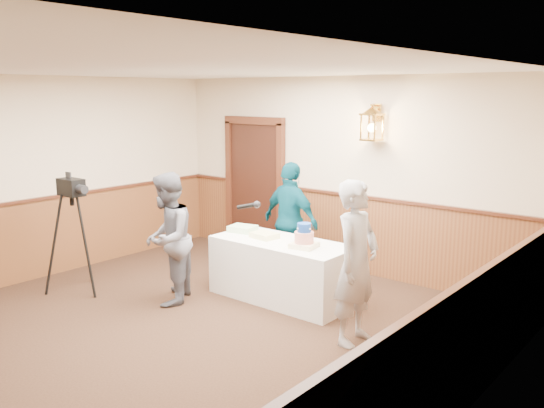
{
  "coord_description": "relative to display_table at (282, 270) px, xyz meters",
  "views": [
    {
      "loc": [
        4.5,
        -3.53,
        2.56
      ],
      "look_at": [
        0.2,
        1.7,
        1.25
      ],
      "focal_mm": 38.0,
      "sensor_mm": 36.0,
      "label": 1
    }
  ],
  "objects": [
    {
      "name": "ground",
      "position": [
        -0.2,
        -1.9,
        -0.38
      ],
      "size": [
        7.0,
        7.0,
        0.0
      ],
      "primitive_type": "plane",
      "color": "black",
      "rests_on": "ground"
    },
    {
      "name": "room_shell",
      "position": [
        -0.25,
        -1.45,
        1.15
      ],
      "size": [
        6.02,
        7.02,
        2.81
      ],
      "color": "beige",
      "rests_on": "ground"
    },
    {
      "name": "display_table",
      "position": [
        0.0,
        0.0,
        0.0
      ],
      "size": [
        1.8,
        0.8,
        0.75
      ],
      "primitive_type": "cube",
      "color": "white",
      "rests_on": "ground"
    },
    {
      "name": "tiered_cake",
      "position": [
        0.39,
        -0.07,
        0.49
      ],
      "size": [
        0.33,
        0.33,
        0.3
      ],
      "rotation": [
        0.0,
        0.0,
        0.16
      ],
      "color": "#F6E6B6",
      "rests_on": "display_table"
    },
    {
      "name": "sheet_cake_yellow",
      "position": [
        -0.28,
        -0.02,
        0.41
      ],
      "size": [
        0.35,
        0.29,
        0.07
      ],
      "primitive_type": "cube",
      "rotation": [
        0.0,
        0.0,
        -0.12
      ],
      "color": "#E2DF87",
      "rests_on": "display_table"
    },
    {
      "name": "sheet_cake_green",
      "position": [
        -0.72,
        0.06,
        0.41
      ],
      "size": [
        0.38,
        0.33,
        0.08
      ],
      "primitive_type": "cube",
      "rotation": [
        0.0,
        0.0,
        0.19
      ],
      "color": "#A4E4A1",
      "rests_on": "display_table"
    },
    {
      "name": "interviewer",
      "position": [
        -1.0,
        -0.99,
        0.44
      ],
      "size": [
        1.53,
        1.04,
        1.63
      ],
      "rotation": [
        0.0,
        0.0,
        -0.98
      ],
      "color": "#595A63",
      "rests_on": "ground"
    },
    {
      "name": "baker",
      "position": [
        1.38,
        -0.52,
        0.48
      ],
      "size": [
        0.43,
        0.63,
        1.71
      ],
      "primitive_type": "imported",
      "rotation": [
        0.0,
        0.0,
        1.6
      ],
      "color": "#9C9DA2",
      "rests_on": "ground"
    },
    {
      "name": "assistant_p",
      "position": [
        -0.41,
        0.71,
        0.45
      ],
      "size": [
        1.01,
        0.52,
        1.64
      ],
      "primitive_type": "imported",
      "rotation": [
        0.0,
        0.0,
        3.01
      ],
      "color": "#084354",
      "rests_on": "ground"
    },
    {
      "name": "tv_camera_rig",
      "position": [
        -2.25,
        -1.49,
        0.3
      ],
      "size": [
        0.58,
        0.55,
        1.49
      ],
      "rotation": [
        0.0,
        0.0,
        -0.0
      ],
      "color": "black",
      "rests_on": "ground"
    }
  ]
}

